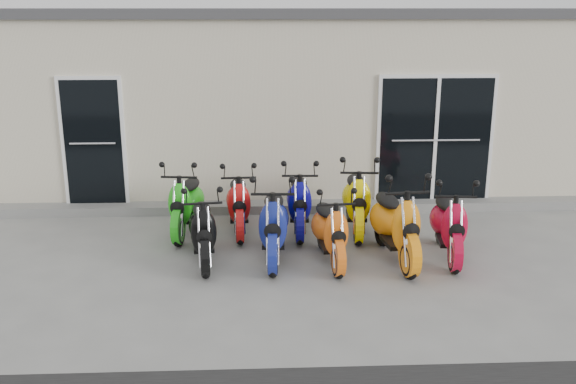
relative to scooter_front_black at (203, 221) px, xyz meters
name	(u,v)px	position (x,y,z in m)	size (l,w,h in m)	color
ground	(290,254)	(1.20, 0.23, -0.59)	(80.00, 80.00, 0.00)	gray
building	(278,94)	(1.20, 5.43, 1.01)	(14.00, 6.00, 3.20)	beige
roof_cap	(278,12)	(1.20, 5.43, 2.69)	(14.20, 6.20, 0.16)	#3F3F42
front_step	(284,207)	(1.20, 2.25, -0.52)	(14.00, 0.40, 0.15)	gray
door_left	(93,139)	(-2.00, 2.40, 0.67)	(1.07, 0.08, 2.22)	black
door_right	(435,136)	(3.80, 2.40, 0.67)	(2.02, 0.08, 2.22)	black
scooter_front_black	(203,221)	(0.00, 0.00, 0.00)	(0.58, 1.60, 1.18)	black
scooter_front_blue	(273,214)	(0.96, 0.06, 0.07)	(0.65, 1.78, 1.32)	navy
scooter_front_orange_a	(330,222)	(1.73, -0.09, -0.01)	(0.58, 1.59, 1.17)	orange
scooter_front_orange_b	(396,214)	(2.63, -0.06, 0.09)	(0.67, 1.84, 1.36)	orange
scooter_front_red	(449,215)	(3.40, 0.02, 0.03)	(0.61, 1.68, 1.24)	#B50A2A
scooter_back_green	(186,195)	(-0.35, 1.20, 0.03)	(0.61, 1.68, 1.24)	green
scooter_back_red	(238,195)	(0.45, 1.22, 0.01)	(0.59, 1.63, 1.20)	red
scooter_back_blue	(299,193)	(1.39, 1.19, 0.03)	(0.61, 1.68, 1.24)	#0C097F
scooter_back_yellow	(357,192)	(2.28, 1.15, 0.06)	(0.64, 1.76, 1.30)	#FFE800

